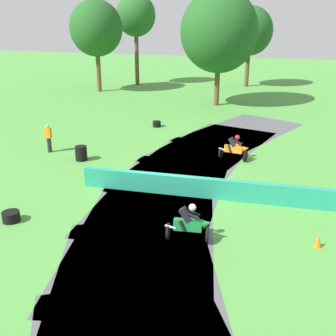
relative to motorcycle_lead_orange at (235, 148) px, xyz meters
The scene contains 14 objects.
ground_plane 5.99m from the motorcycle_lead_orange, 114.88° to the right, with size 120.00×120.00×0.00m, color #4C933D.
track_asphalt 5.57m from the motorcycle_lead_orange, 104.17° to the right, with size 10.23×32.72×0.01m.
safety_barrier 6.23m from the motorcycle_lead_orange, 56.59° to the right, with size 0.30×19.34×0.90m, color #239375.
motorcycle_lead_orange is the anchor object (origin of this frame).
motorcycle_chase_green 9.08m from the motorcycle_lead_orange, 92.64° to the right, with size 1.68×0.83×1.42m.
tire_stack_near 8.24m from the motorcycle_lead_orange, 138.76° to the left, with size 0.57×0.57×0.40m.
tire_stack_mid_a 8.42m from the motorcycle_lead_orange, 163.24° to the right, with size 0.64×0.64×0.80m.
tire_stack_mid_b 12.14m from the motorcycle_lead_orange, 127.70° to the right, with size 0.68×0.68×0.40m.
track_marshal 10.62m from the motorcycle_lead_orange, behind, with size 0.34×0.24×1.63m.
traffic_cone 9.21m from the motorcycle_lead_orange, 64.50° to the right, with size 0.28×0.28×0.44m, color orange.
tree_far_left 24.03m from the motorcycle_lead_orange, 133.01° to the left, with size 5.12×5.12×8.81m.
tree_far_right 15.19m from the motorcycle_lead_orange, 103.78° to the left, with size 6.38×6.38×9.46m.
tree_mid_rise 24.80m from the motorcycle_lead_orange, 94.43° to the left, with size 4.77×4.77×8.26m.
tree_behind_barrier 26.82m from the motorcycle_lead_orange, 121.73° to the left, with size 4.18×4.18×9.47m.
Camera 1 is at (4.91, -16.36, 7.67)m, focal length 44.36 mm.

